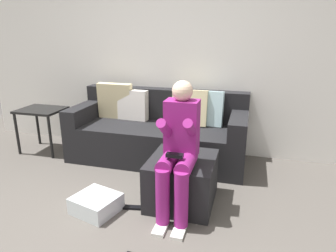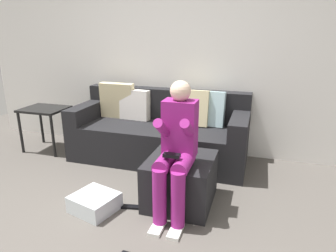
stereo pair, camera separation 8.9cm
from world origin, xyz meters
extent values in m
cube|color=white|center=(0.00, 2.30, 1.24)|extent=(5.68, 0.10, 2.48)
cube|color=black|center=(-0.03, 1.81, 0.23)|extent=(2.19, 0.87, 0.46)
cube|color=black|center=(-0.03, 2.15, 0.66)|extent=(2.19, 0.19, 0.40)
cube|color=black|center=(-1.03, 1.81, 0.56)|extent=(0.20, 0.87, 0.21)
cube|color=black|center=(0.96, 1.81, 0.56)|extent=(0.20, 0.87, 0.21)
cube|color=beige|center=(-0.68, 1.99, 0.69)|extent=(0.47, 0.14, 0.47)
cube|color=white|center=(-0.42, 1.98, 0.65)|extent=(0.40, 0.16, 0.40)
cube|color=silver|center=(0.54, 1.99, 0.67)|extent=(0.44, 0.18, 0.44)
cube|color=beige|center=(0.35, 1.97, 0.68)|extent=(0.44, 0.22, 0.45)
cube|color=black|center=(0.50, 0.91, 0.22)|extent=(0.60, 0.66, 0.45)
cube|color=#8C1E72|center=(0.51, 0.82, 0.77)|extent=(0.29, 0.19, 0.50)
sphere|color=beige|center=(0.51, 0.82, 1.10)|extent=(0.18, 0.18, 0.18)
cylinder|color=#8C1E72|center=(0.43, 0.66, 0.52)|extent=(0.14, 0.33, 0.14)
cylinder|color=#8C1E72|center=(0.43, 0.49, 0.27)|extent=(0.12, 0.12, 0.49)
cube|color=white|center=(0.43, 0.43, 0.01)|extent=(0.10, 0.22, 0.03)
cylinder|color=#8C1E72|center=(0.41, 0.69, 0.79)|extent=(0.08, 0.36, 0.29)
cylinder|color=#8C1E72|center=(0.59, 0.66, 0.52)|extent=(0.14, 0.33, 0.14)
cylinder|color=#8C1E72|center=(0.59, 0.49, 0.27)|extent=(0.12, 0.12, 0.49)
cube|color=white|center=(0.59, 0.43, 0.01)|extent=(0.10, 0.22, 0.03)
cylinder|color=#8C1E72|center=(0.61, 0.71, 0.80)|extent=(0.08, 0.32, 0.26)
cube|color=black|center=(0.51, 0.57, 0.62)|extent=(0.14, 0.06, 0.03)
cube|color=silver|center=(-0.21, 0.53, 0.08)|extent=(0.46, 0.44, 0.16)
cube|color=black|center=(-1.62, 1.68, 0.58)|extent=(0.57, 0.47, 0.03)
cylinder|color=black|center=(-1.87, 1.48, 0.28)|extent=(0.04, 0.04, 0.56)
cylinder|color=black|center=(-1.36, 1.48, 0.28)|extent=(0.04, 0.04, 0.56)
cylinder|color=black|center=(-1.87, 1.88, 0.28)|extent=(0.04, 0.04, 0.56)
cylinder|color=black|center=(-1.36, 1.88, 0.28)|extent=(0.04, 0.04, 0.56)
cube|color=black|center=(0.07, 0.65, 0.01)|extent=(0.20, 0.09, 0.02)
camera|label=1|loc=(1.06, -1.61, 1.57)|focal=32.13mm
camera|label=2|loc=(1.15, -1.58, 1.57)|focal=32.13mm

